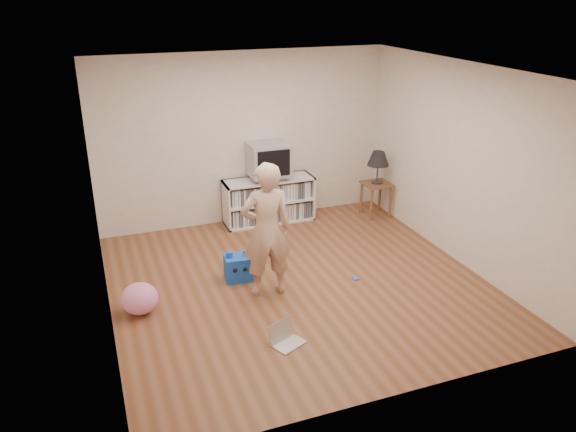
{
  "coord_description": "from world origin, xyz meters",
  "views": [
    {
      "loc": [
        -2.28,
        -5.74,
        3.45
      ],
      "look_at": [
        0.02,
        0.4,
        0.75
      ],
      "focal_mm": 35.0,
      "sensor_mm": 36.0,
      "label": 1
    }
  ],
  "objects_px": {
    "dvd_deck": "(268,177)",
    "plush_pink": "(140,299)",
    "plush_blue": "(238,267)",
    "side_table": "(376,191)",
    "table_lamp": "(378,159)",
    "crt_tv": "(268,159)",
    "person": "(267,230)",
    "media_unit": "(268,200)",
    "laptop": "(285,337)"
  },
  "relations": [
    {
      "from": "person",
      "to": "plush_blue",
      "type": "bearing_deg",
      "value": -59.07
    },
    {
      "from": "laptop",
      "to": "plush_blue",
      "type": "xyz_separation_m",
      "value": [
        -0.07,
        1.49,
        0.1
      ]
    },
    {
      "from": "dvd_deck",
      "to": "crt_tv",
      "type": "relative_size",
      "value": 0.75
    },
    {
      "from": "plush_blue",
      "to": "plush_pink",
      "type": "bearing_deg",
      "value": -158.01
    },
    {
      "from": "plush_pink",
      "to": "laptop",
      "type": "bearing_deg",
      "value": -40.12
    },
    {
      "from": "table_lamp",
      "to": "plush_blue",
      "type": "height_order",
      "value": "table_lamp"
    },
    {
      "from": "person",
      "to": "plush_pink",
      "type": "xyz_separation_m",
      "value": [
        -1.49,
        0.08,
        -0.65
      ]
    },
    {
      "from": "dvd_deck",
      "to": "plush_blue",
      "type": "relative_size",
      "value": 1.15
    },
    {
      "from": "dvd_deck",
      "to": "plush_blue",
      "type": "height_order",
      "value": "dvd_deck"
    },
    {
      "from": "table_lamp",
      "to": "plush_blue",
      "type": "relative_size",
      "value": 1.32
    },
    {
      "from": "person",
      "to": "plush_blue",
      "type": "relative_size",
      "value": 4.21
    },
    {
      "from": "crt_tv",
      "to": "side_table",
      "type": "height_order",
      "value": "crt_tv"
    },
    {
      "from": "dvd_deck",
      "to": "plush_pink",
      "type": "height_order",
      "value": "dvd_deck"
    },
    {
      "from": "media_unit",
      "to": "side_table",
      "type": "height_order",
      "value": "media_unit"
    },
    {
      "from": "dvd_deck",
      "to": "crt_tv",
      "type": "bearing_deg",
      "value": -90.0
    },
    {
      "from": "plush_pink",
      "to": "table_lamp",
      "type": "bearing_deg",
      "value": 22.93
    },
    {
      "from": "media_unit",
      "to": "side_table",
      "type": "bearing_deg",
      "value": -12.88
    },
    {
      "from": "dvd_deck",
      "to": "table_lamp",
      "type": "xyz_separation_m",
      "value": [
        1.69,
        -0.37,
        0.21
      ]
    },
    {
      "from": "crt_tv",
      "to": "plush_blue",
      "type": "bearing_deg",
      "value": -120.34
    },
    {
      "from": "plush_pink",
      "to": "crt_tv",
      "type": "bearing_deg",
      "value": 42.22
    },
    {
      "from": "dvd_deck",
      "to": "crt_tv",
      "type": "height_order",
      "value": "crt_tv"
    },
    {
      "from": "crt_tv",
      "to": "laptop",
      "type": "bearing_deg",
      "value": -105.87
    },
    {
      "from": "dvd_deck",
      "to": "person",
      "type": "xyz_separation_m",
      "value": [
        -0.74,
        -2.11,
        0.09
      ]
    },
    {
      "from": "crt_tv",
      "to": "person",
      "type": "xyz_separation_m",
      "value": [
        -0.74,
        -2.11,
        -0.2
      ]
    },
    {
      "from": "media_unit",
      "to": "side_table",
      "type": "relative_size",
      "value": 2.55
    },
    {
      "from": "crt_tv",
      "to": "plush_blue",
      "type": "height_order",
      "value": "crt_tv"
    },
    {
      "from": "media_unit",
      "to": "dvd_deck",
      "type": "height_order",
      "value": "dvd_deck"
    },
    {
      "from": "person",
      "to": "plush_blue",
      "type": "xyz_separation_m",
      "value": [
        -0.23,
        0.45,
        -0.66
      ]
    },
    {
      "from": "side_table",
      "to": "table_lamp",
      "type": "bearing_deg",
      "value": 0.0
    },
    {
      "from": "person",
      "to": "laptop",
      "type": "bearing_deg",
      "value": 84.82
    },
    {
      "from": "crt_tv",
      "to": "side_table",
      "type": "bearing_deg",
      "value": -12.27
    },
    {
      "from": "plush_blue",
      "to": "person",
      "type": "bearing_deg",
      "value": -56.77
    },
    {
      "from": "side_table",
      "to": "laptop",
      "type": "distance_m",
      "value": 3.81
    },
    {
      "from": "table_lamp",
      "to": "person",
      "type": "distance_m",
      "value": 2.98
    },
    {
      "from": "plush_blue",
      "to": "plush_pink",
      "type": "xyz_separation_m",
      "value": [
        -1.26,
        -0.37,
        0.01
      ]
    },
    {
      "from": "dvd_deck",
      "to": "side_table",
      "type": "distance_m",
      "value": 1.76
    },
    {
      "from": "dvd_deck",
      "to": "plush_pink",
      "type": "xyz_separation_m",
      "value": [
        -2.23,
        -2.03,
        -0.56
      ]
    },
    {
      "from": "dvd_deck",
      "to": "side_table",
      "type": "xyz_separation_m",
      "value": [
        1.69,
        -0.37,
        -0.32
      ]
    },
    {
      "from": "media_unit",
      "to": "crt_tv",
      "type": "bearing_deg",
      "value": -90.0
    },
    {
      "from": "crt_tv",
      "to": "table_lamp",
      "type": "xyz_separation_m",
      "value": [
        1.69,
        -0.37,
        -0.08
      ]
    },
    {
      "from": "media_unit",
      "to": "table_lamp",
      "type": "height_order",
      "value": "table_lamp"
    },
    {
      "from": "person",
      "to": "plush_pink",
      "type": "height_order",
      "value": "person"
    },
    {
      "from": "media_unit",
      "to": "plush_pink",
      "type": "distance_m",
      "value": 3.03
    },
    {
      "from": "dvd_deck",
      "to": "plush_blue",
      "type": "xyz_separation_m",
      "value": [
        -0.97,
        -1.66,
        -0.57
      ]
    },
    {
      "from": "person",
      "to": "plush_blue",
      "type": "height_order",
      "value": "person"
    },
    {
      "from": "crt_tv",
      "to": "table_lamp",
      "type": "distance_m",
      "value": 1.73
    },
    {
      "from": "table_lamp",
      "to": "plush_blue",
      "type": "distance_m",
      "value": 3.05
    },
    {
      "from": "side_table",
      "to": "person",
      "type": "xyz_separation_m",
      "value": [
        -2.42,
        -1.74,
        0.41
      ]
    },
    {
      "from": "laptop",
      "to": "plush_blue",
      "type": "relative_size",
      "value": 1.03
    },
    {
      "from": "media_unit",
      "to": "person",
      "type": "xyz_separation_m",
      "value": [
        -0.74,
        -2.13,
        0.47
      ]
    }
  ]
}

